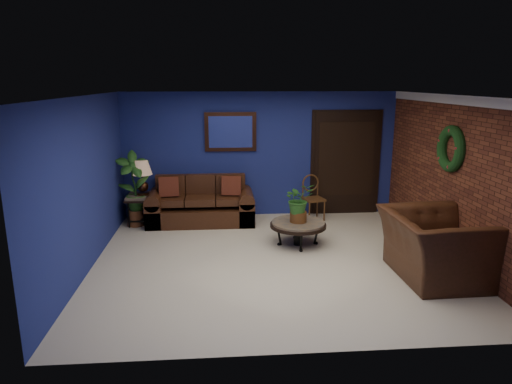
{
  "coord_description": "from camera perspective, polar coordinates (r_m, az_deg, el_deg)",
  "views": [
    {
      "loc": [
        -0.8,
        -6.58,
        2.72
      ],
      "look_at": [
        -0.24,
        0.55,
        0.96
      ],
      "focal_mm": 32.0,
      "sensor_mm": 36.0,
      "label": 1
    }
  ],
  "objects": [
    {
      "name": "wall_right_brick",
      "position": [
        7.62,
        23.44,
        1.57
      ],
      "size": [
        0.04,
        5.0,
        2.5
      ],
      "primitive_type": "cube",
      "color": "brown",
      "rests_on": "ground"
    },
    {
      "name": "sofa",
      "position": [
        8.99,
        -6.88,
        -1.85
      ],
      "size": [
        2.05,
        0.88,
        0.92
      ],
      "color": "#411F12",
      "rests_on": "ground"
    },
    {
      "name": "coffee_plant",
      "position": [
        7.59,
        5.35,
        -1.13
      ],
      "size": [
        0.58,
        0.54,
        0.66
      ],
      "color": "brown",
      "rests_on": "coffee_table"
    },
    {
      "name": "crown_molding",
      "position": [
        7.47,
        24.1,
        10.45
      ],
      "size": [
        0.03,
        5.0,
        0.14
      ],
      "primitive_type": "cube",
      "color": "white",
      "rests_on": "wall_right_brick"
    },
    {
      "name": "wall_back",
      "position": [
        9.23,
        0.57,
        4.68
      ],
      "size": [
        5.5,
        0.04,
        2.5
      ],
      "primitive_type": "cube",
      "color": "navy",
      "rests_on": "ground"
    },
    {
      "name": "table_lamp",
      "position": [
        8.92,
        -14.07,
        2.27
      ],
      "size": [
        0.39,
        0.39,
        0.64
      ],
      "color": "#402213",
      "rests_on": "end_table"
    },
    {
      "name": "ceiling",
      "position": [
        6.63,
        2.53,
        11.94
      ],
      "size": [
        5.5,
        5.0,
        0.02
      ],
      "primitive_type": "cube",
      "color": "silver",
      "rests_on": "wall_back"
    },
    {
      "name": "wall_mirror",
      "position": [
        9.09,
        -3.21,
        7.51
      ],
      "size": [
        1.02,
        0.06,
        0.77
      ],
      "primitive_type": "cube",
      "color": "#402213",
      "rests_on": "wall_back"
    },
    {
      "name": "wreath",
      "position": [
        7.56,
        23.18,
        4.98
      ],
      "size": [
        0.16,
        0.72,
        0.72
      ],
      "primitive_type": "torus",
      "rotation": [
        0.0,
        1.57,
        0.0
      ],
      "color": "black",
      "rests_on": "wall_right_brick"
    },
    {
      "name": "floor",
      "position": [
        7.16,
        2.32,
        -8.48
      ],
      "size": [
        5.5,
        5.5,
        0.0
      ],
      "primitive_type": "plane",
      "color": "beige",
      "rests_on": "ground"
    },
    {
      "name": "closet_door",
      "position": [
        9.55,
        11.12,
        3.51
      ],
      "size": [
        1.44,
        0.06,
        2.18
      ],
      "primitive_type": "cube",
      "color": "black",
      "rests_on": "wall_back"
    },
    {
      "name": "end_table",
      "position": [
        9.05,
        -13.86,
        -1.16
      ],
      "size": [
        0.63,
        0.63,
        0.58
      ],
      "color": "#4E4944",
      "rests_on": "ground"
    },
    {
      "name": "tall_plant",
      "position": [
        8.9,
        -15.04,
        0.73
      ],
      "size": [
        0.71,
        0.56,
        1.43
      ],
      "color": "brown",
      "rests_on": "ground"
    },
    {
      "name": "wall_left",
      "position": [
        7.01,
        -20.5,
        0.87
      ],
      "size": [
        0.04,
        5.0,
        2.5
      ],
      "primitive_type": "cube",
      "color": "navy",
      "rests_on": "ground"
    },
    {
      "name": "armchair",
      "position": [
        6.87,
        21.41,
        -6.33
      ],
      "size": [
        1.28,
        1.46,
        0.92
      ],
      "primitive_type": "imported",
      "rotation": [
        0.0,
        0.0,
        1.6
      ],
      "color": "#411F12",
      "rests_on": "ground"
    },
    {
      "name": "floor_plant",
      "position": [
        8.08,
        18.75,
        -3.75
      ],
      "size": [
        0.4,
        0.36,
        0.75
      ],
      "color": "brown",
      "rests_on": "ground"
    },
    {
      "name": "side_chair",
      "position": [
        9.15,
        7.06,
        -0.28
      ],
      "size": [
        0.46,
        0.46,
        0.89
      ],
      "rotation": [
        0.0,
        0.0,
        0.24
      ],
      "color": "brown",
      "rests_on": "ground"
    },
    {
      "name": "coffee_table",
      "position": [
        7.71,
        5.28,
        -4.14
      ],
      "size": [
        0.94,
        0.94,
        0.4
      ],
      "rotation": [
        0.0,
        0.0,
        0.3
      ],
      "color": "#4E4944",
      "rests_on": "ground"
    }
  ]
}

